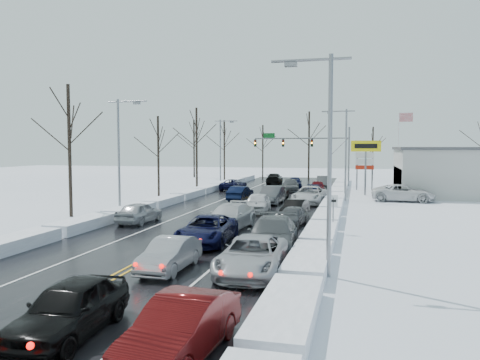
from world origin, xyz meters
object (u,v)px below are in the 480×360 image
(queued_car_0, at_px, (70,336))
(oncoming_car_0, at_px, (240,201))
(traffic_signal_mast, at_px, (311,146))
(flagpole, at_px, (400,142))
(tires_plus_sign, at_px, (366,150))

(queued_car_0, height_order, oncoming_car_0, queued_car_0)
(traffic_signal_mast, distance_m, oncoming_car_0, 21.83)
(traffic_signal_mast, bearing_deg, flagpole, 9.73)
(traffic_signal_mast, relative_size, queued_car_0, 2.85)
(tires_plus_sign, relative_size, flagpole, 0.60)
(queued_car_0, bearing_deg, tires_plus_sign, 75.42)
(tires_plus_sign, bearing_deg, oncoming_car_0, -144.72)
(traffic_signal_mast, height_order, flagpole, flagpole)
(tires_plus_sign, distance_m, flagpole, 14.79)
(traffic_signal_mast, bearing_deg, tires_plus_sign, -59.54)
(flagpole, xyz_separation_m, oncoming_car_0, (-16.74, -22.54, -5.93))
(traffic_signal_mast, bearing_deg, oncoming_car_0, -103.72)
(tires_plus_sign, xyz_separation_m, oncoming_car_0, (-12.07, -8.54, -4.99))
(traffic_signal_mast, distance_m, queued_car_0, 54.15)
(traffic_signal_mast, relative_size, flagpole, 1.33)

